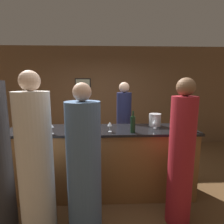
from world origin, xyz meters
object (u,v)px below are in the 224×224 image
Objects in this scene: guest_0 at (36,164)px; guest_3 at (181,158)px; guest_1 at (84,166)px; ice_bucket at (155,120)px; bartender at (124,131)px; wine_bottle_0 at (182,119)px; wine_bottle_1 at (133,124)px; wine_bottle_2 at (195,124)px.

guest_0 is 1.72m from guest_3.
guest_1 is 8.78× the size of ice_bucket.
guest_1 is (-0.61, -1.40, -0.03)m from bartender.
wine_bottle_0 is at bearing 29.82° from guest_1.
guest_3 is at bearing 3.67° from guest_1.
guest_3 reaches higher than ice_bucket.
guest_1 is at bearing -176.33° from guest_3.
wine_bottle_1 is at bearing -137.95° from ice_bucket.
guest_3 is (1.72, 0.12, -0.01)m from guest_0.
bartender is 0.76m from ice_bucket.
guest_3 is 0.89m from ice_bucket.
wine_bottle_1 is 0.90m from wine_bottle_2.
guest_3 reaches higher than wine_bottle_0.
wine_bottle_0 reaches higher than wine_bottle_2.
guest_0 reaches higher than ice_bucket.
guest_0 reaches higher than wine_bottle_2.
wine_bottle_0 is (2.06, 0.92, 0.31)m from guest_0.
guest_3 is 5.88× the size of wine_bottle_1.
wine_bottle_0 is at bearing -3.77° from ice_bucket.
ice_bucket is at bearing 176.23° from wine_bottle_0.
guest_1 is at bearing 5.02° from guest_0.
guest_3 is at bearing -113.07° from wine_bottle_0.
wine_bottle_0 is 1.49× the size of ice_bucket.
wine_bottle_2 reaches higher than ice_bucket.
wine_bottle_1 is (0.65, 0.51, 0.38)m from guest_1.
bartender is 1.45m from guest_3.
guest_1 is at bearing 66.47° from bartender.
bartender is at bearing 51.72° from guest_0.
guest_0 is 1.34m from wine_bottle_1.
guest_0 is 1.04× the size of guest_3.
wine_bottle_0 is 0.44m from ice_bucket.
wine_bottle_1 is at bearing 25.36° from guest_0.
wine_bottle_0 is 0.37m from wine_bottle_2.
wine_bottle_1 is (-0.54, 0.44, 0.33)m from guest_3.
guest_0 is at bearing -175.91° from guest_3.
bartender is 0.96m from wine_bottle_1.
bartender reaches higher than wine_bottle_2.
bartender is 1.01× the size of guest_1.
guest_1 is 1.79m from wine_bottle_0.
wine_bottle_0 is at bearing 24.09° from guest_0.
guest_1 is 1.45m from ice_bucket.
wine_bottle_2 is at bearing 18.07° from guest_1.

